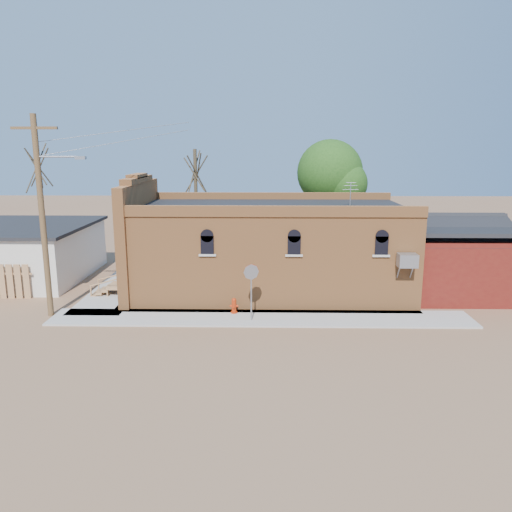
{
  "coord_description": "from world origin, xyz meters",
  "views": [
    {
      "loc": [
        1.67,
        -20.52,
        7.58
      ],
      "look_at": [
        1.22,
        3.27,
        2.4
      ],
      "focal_mm": 35.0,
      "sensor_mm": 36.0,
      "label": 1
    }
  ],
  "objects_px": {
    "utility_pole": "(43,213)",
    "trash_barrel": "(125,293)",
    "stop_sign": "(251,277)",
    "fire_hydrant": "(234,306)",
    "brick_bar": "(265,248)"
  },
  "relations": [
    {
      "from": "utility_pole",
      "to": "fire_hydrant",
      "type": "xyz_separation_m",
      "value": [
        8.38,
        0.3,
        -4.34
      ]
    },
    {
      "from": "utility_pole",
      "to": "stop_sign",
      "type": "bearing_deg",
      "value": -4.26
    },
    {
      "from": "brick_bar",
      "to": "fire_hydrant",
      "type": "height_order",
      "value": "brick_bar"
    },
    {
      "from": "brick_bar",
      "to": "stop_sign",
      "type": "relative_size",
      "value": 6.42
    },
    {
      "from": "fire_hydrant",
      "to": "trash_barrel",
      "type": "height_order",
      "value": "trash_barrel"
    },
    {
      "from": "brick_bar",
      "to": "fire_hydrant",
      "type": "relative_size",
      "value": 23.0
    },
    {
      "from": "utility_pole",
      "to": "trash_barrel",
      "type": "distance_m",
      "value": 5.5
    },
    {
      "from": "utility_pole",
      "to": "trash_barrel",
      "type": "height_order",
      "value": "utility_pole"
    },
    {
      "from": "trash_barrel",
      "to": "stop_sign",
      "type": "bearing_deg",
      "value": -22.75
    },
    {
      "from": "stop_sign",
      "to": "trash_barrel",
      "type": "bearing_deg",
      "value": 159.91
    },
    {
      "from": "utility_pole",
      "to": "fire_hydrant",
      "type": "bearing_deg",
      "value": 2.02
    },
    {
      "from": "fire_hydrant",
      "to": "stop_sign",
      "type": "bearing_deg",
      "value": -53.99
    },
    {
      "from": "fire_hydrant",
      "to": "utility_pole",
      "type": "bearing_deg",
      "value": 177.84
    },
    {
      "from": "stop_sign",
      "to": "trash_barrel",
      "type": "relative_size",
      "value": 3.05
    },
    {
      "from": "stop_sign",
      "to": "brick_bar",
      "type": "bearing_deg",
      "value": 86.05
    }
  ]
}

